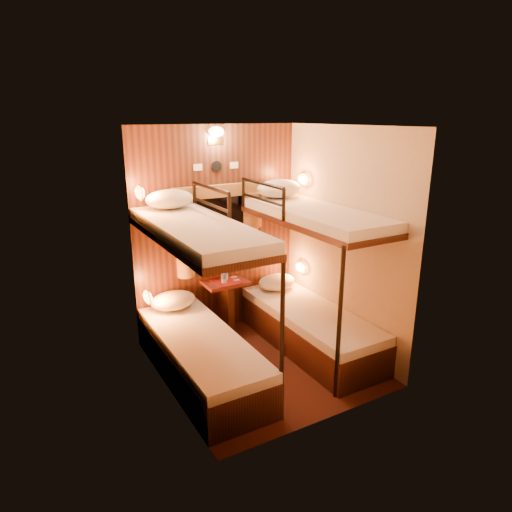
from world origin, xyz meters
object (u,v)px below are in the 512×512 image
bottle_right (225,270)px  table (226,300)px  bunk_left (200,326)px  bunk_right (310,300)px  bottle_left (224,275)px

bottle_right → table: bearing=-114.2°
bunk_left → bottle_right: (0.67, 0.84, 0.21)m
table → bunk_right: bearing=-50.3°
table → bottle_right: bearing=65.8°
bunk_left → bottle_right: bunk_left is taller
bunk_right → bottle_right: bearing=126.4°
bottle_left → table: bearing=49.3°
bunk_left → table: (0.65, 0.78, -0.14)m
bunk_left → table: size_ratio=2.90×
bunk_left → bunk_right: bearing=0.0°
bunk_left → bottle_left: 0.98m
bunk_right → table: bearing=129.7°
bottle_left → bottle_right: size_ratio=0.83×
table → bottle_left: 0.34m
bunk_left → bottle_left: size_ratio=8.49×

